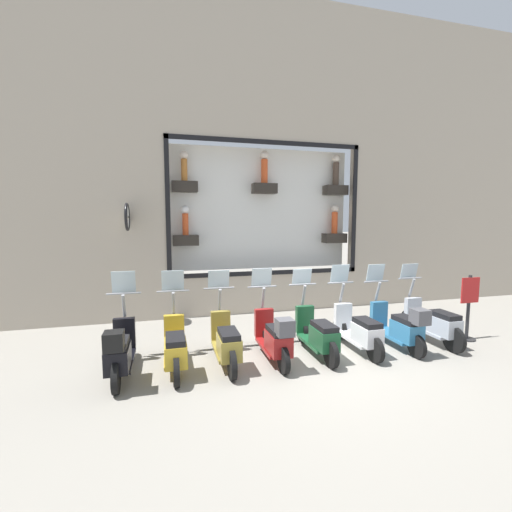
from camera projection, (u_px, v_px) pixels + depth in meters
name	position (u px, v px, depth m)	size (l,w,h in m)	color
ground_plane	(319.00, 360.00, 6.38)	(120.00, 120.00, 0.00)	gray
building_facade	(266.00, 157.00, 9.39)	(1.25, 36.00, 8.47)	#ADA08E
scooter_silver_0	(434.00, 323.00, 7.20)	(1.80, 0.61, 1.60)	black
scooter_teal_1	(400.00, 326.00, 6.91)	(1.79, 0.60, 1.61)	black
scooter_white_2	(359.00, 330.00, 6.75)	(1.79, 0.60, 1.64)	black
scooter_green_3	(318.00, 334.00, 6.53)	(1.80, 0.61, 1.57)	black
scooter_red_4	(275.00, 337.00, 6.24)	(1.79, 0.60, 1.62)	black
scooter_olive_5	(226.00, 342.00, 6.09)	(1.80, 0.61, 1.61)	black
scooter_yellow_6	(175.00, 347.00, 5.86)	(1.79, 0.61, 1.64)	black
scooter_black_7	(120.00, 351.00, 5.58)	(1.80, 0.61, 1.66)	black
shop_sign_post	(469.00, 306.00, 7.38)	(0.36, 0.45, 1.42)	#232326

